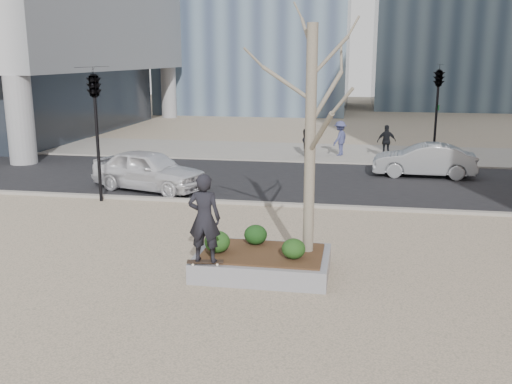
% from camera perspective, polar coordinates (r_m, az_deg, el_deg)
% --- Properties ---
extents(ground, '(120.00, 120.00, 0.00)m').
position_cam_1_polar(ground, '(13.31, -3.65, -7.76)').
color(ground, tan).
rests_on(ground, ground).
extents(street, '(60.00, 8.00, 0.02)m').
position_cam_1_polar(street, '(22.77, 2.25, 1.23)').
color(street, black).
rests_on(street, ground).
extents(far_sidewalk, '(60.00, 6.00, 0.02)m').
position_cam_1_polar(far_sidewalk, '(29.60, 4.08, 4.03)').
color(far_sidewalk, gray).
rests_on(far_sidewalk, ground).
extents(planter, '(3.00, 2.00, 0.45)m').
position_cam_1_polar(planter, '(13.04, 0.65, -7.13)').
color(planter, gray).
rests_on(planter, ground).
extents(planter_mulch, '(2.70, 1.70, 0.04)m').
position_cam_1_polar(planter_mulch, '(12.96, 0.65, -6.11)').
color(planter_mulch, '#382314').
rests_on(planter_mulch, planter).
extents(sycamore_tree, '(2.80, 2.80, 6.60)m').
position_cam_1_polar(sycamore_tree, '(12.44, 5.52, 8.69)').
color(sycamore_tree, gray).
rests_on(sycamore_tree, planter_mulch).
extents(shrub_left, '(0.58, 0.58, 0.49)m').
position_cam_1_polar(shrub_left, '(12.90, -3.90, -4.98)').
color(shrub_left, '#133E14').
rests_on(shrub_left, planter_mulch).
extents(shrub_middle, '(0.54, 0.54, 0.46)m').
position_cam_1_polar(shrub_middle, '(13.42, -0.04, -4.29)').
color(shrub_middle, black).
rests_on(shrub_middle, planter_mulch).
extents(shrub_right, '(0.52, 0.52, 0.44)m').
position_cam_1_polar(shrub_right, '(12.52, 3.78, -5.68)').
color(shrub_right, '#163511').
rests_on(shrub_right, planter_mulch).
extents(skateboard, '(0.80, 0.34, 0.08)m').
position_cam_1_polar(skateboard, '(12.36, -5.09, -7.06)').
color(skateboard, black).
rests_on(skateboard, planter).
extents(skateboarder, '(0.70, 0.46, 1.92)m').
position_cam_1_polar(skateboarder, '(12.05, -5.19, -2.62)').
color(skateboarder, black).
rests_on(skateboarder, skateboard).
extents(police_car, '(4.67, 2.94, 1.48)m').
position_cam_1_polar(police_car, '(21.21, -10.65, 2.17)').
color(police_car, silver).
rests_on(police_car, street).
extents(car_silver, '(4.11, 1.53, 1.34)m').
position_cam_1_polar(car_silver, '(24.25, 16.43, 3.08)').
color(car_silver, '#919599').
rests_on(car_silver, street).
extents(pedestrian_a, '(0.82, 0.97, 1.78)m').
position_cam_1_polar(pedestrian_a, '(28.10, 5.32, 5.37)').
color(pedestrian_a, black).
rests_on(pedestrian_a, far_sidewalk).
extents(pedestrian_b, '(1.04, 1.27, 1.70)m').
position_cam_1_polar(pedestrian_b, '(28.58, 8.39, 5.34)').
color(pedestrian_b, '#393E67').
rests_on(pedestrian_b, far_sidewalk).
extents(pedestrian_c, '(0.98, 0.57, 1.57)m').
position_cam_1_polar(pedestrian_c, '(28.46, 12.92, 4.98)').
color(pedestrian_c, black).
rests_on(pedestrian_c, far_sidewalk).
extents(traffic_light_near, '(0.60, 2.48, 4.50)m').
position_cam_1_polar(traffic_light_near, '(19.75, -15.60, 5.48)').
color(traffic_light_near, black).
rests_on(traffic_light_near, ground).
extents(traffic_light_far, '(0.60, 2.48, 4.50)m').
position_cam_1_polar(traffic_light_far, '(27.01, 17.58, 7.35)').
color(traffic_light_far, black).
rests_on(traffic_light_far, ground).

